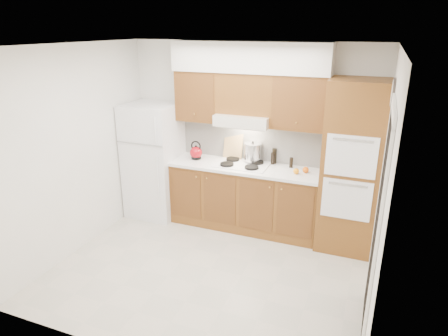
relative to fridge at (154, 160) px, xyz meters
name	(u,v)px	position (x,y,z in m)	size (l,w,h in m)	color
floor	(210,268)	(1.41, -1.14, -0.86)	(3.60, 3.60, 0.00)	#B8B1A1
ceiling	(207,45)	(1.41, -1.14, 1.74)	(3.60, 3.60, 0.00)	white
wall_back	(251,135)	(1.41, 0.36, 0.44)	(3.60, 0.02, 2.60)	white
wall_left	(78,150)	(-0.40, -1.14, 0.44)	(0.02, 3.00, 2.60)	white
wall_right	(382,191)	(3.21, -1.14, 0.44)	(0.02, 3.00, 2.60)	white
fridge	(154,160)	(0.00, 0.00, 0.00)	(0.75, 0.72, 1.72)	white
base_cabinets	(244,198)	(1.43, 0.06, -0.41)	(2.11, 0.60, 0.90)	brown
countertop	(245,167)	(1.43, 0.05, 0.06)	(2.13, 0.62, 0.04)	white
backsplash	(252,141)	(1.43, 0.34, 0.36)	(2.11, 0.03, 0.56)	white
oven_cabinet	(351,168)	(2.85, 0.03, 0.24)	(0.70, 0.65, 2.20)	brown
upper_cab_left	(200,96)	(0.69, 0.19, 0.99)	(0.63, 0.33, 0.70)	brown
upper_cab_right	(300,102)	(2.12, 0.19, 0.99)	(0.73, 0.33, 0.70)	brown
range_hood	(244,120)	(1.38, 0.13, 0.71)	(0.75, 0.45, 0.15)	silver
upper_cab_over_hood	(246,93)	(1.38, 0.19, 1.06)	(0.75, 0.33, 0.55)	brown
soffit	(250,57)	(1.43, 0.18, 1.54)	(2.13, 0.36, 0.40)	silver
cooktop	(242,165)	(1.38, 0.07, 0.09)	(0.74, 0.50, 0.01)	white
doorway	(377,231)	(3.19, -1.49, 0.19)	(0.02, 0.90, 2.10)	black
wall_clock	(393,93)	(3.19, -0.59, 1.29)	(0.30, 0.30, 0.02)	#3F3833
kettle	(196,153)	(0.67, 0.07, 0.18)	(0.18, 0.18, 0.18)	maroon
cutting_board	(233,145)	(1.16, 0.31, 0.28)	(0.29, 0.02, 0.39)	tan
stock_pot	(253,152)	(1.48, 0.23, 0.23)	(0.24, 0.24, 0.25)	silver
condiment_a	(274,156)	(1.78, 0.31, 0.19)	(0.06, 0.06, 0.22)	black
condiment_b	(273,158)	(1.77, 0.26, 0.16)	(0.05, 0.05, 0.17)	black
condiment_c	(291,163)	(2.04, 0.22, 0.15)	(0.05, 0.05, 0.14)	black
orange_near	(296,171)	(2.16, -0.01, 0.12)	(0.08, 0.08, 0.08)	#FF990D
orange_far	(306,170)	(2.27, 0.08, 0.12)	(0.08, 0.08, 0.08)	orange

